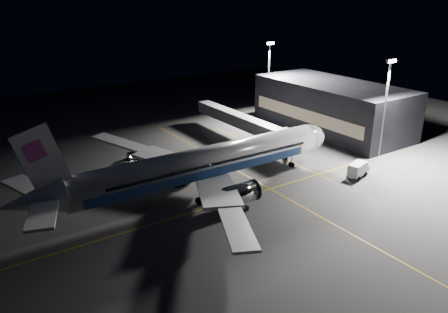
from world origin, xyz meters
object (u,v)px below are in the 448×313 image
object	(u,v)px
jet_bridge	(245,123)
service_truck	(359,169)
floodlight_mast_south	(386,100)
baggage_tug	(133,155)
floodlight_mast_north	(269,73)
safety_cone_c	(187,168)
airliner	(199,165)
safety_cone_a	(142,181)
safety_cone_b	(207,178)

from	to	relation	value
jet_bridge	service_truck	distance (m)	29.62
floodlight_mast_south	service_truck	size ratio (longest dim) A/B	3.53
floodlight_mast_south	baggage_tug	xyz separation A→B (m)	(-44.61, 27.63, -11.51)
jet_bridge	floodlight_mast_north	bearing A→B (deg)	37.74
baggage_tug	safety_cone_c	size ratio (longest dim) A/B	6.12
jet_bridge	baggage_tug	size ratio (longest dim) A/B	10.80
jet_bridge	floodlight_mast_north	xyz separation A→B (m)	(18.00, 13.93, 7.79)
airliner	floodlight_mast_south	distance (m)	42.13
floodlight_mast_south	airliner	bearing A→B (deg)	171.67
service_truck	safety_cone_a	distance (m)	41.07
airliner	safety_cone_c	distance (m)	11.75
jet_bridge	floodlight_mast_south	size ratio (longest dim) A/B	1.66
floodlight_mast_north	service_truck	world-z (taller)	floodlight_mast_north
floodlight_mast_north	airliner	bearing A→B (deg)	-142.09
floodlight_mast_north	safety_cone_b	size ratio (longest dim) A/B	35.86
service_truck	airliner	bearing A→B (deg)	144.53
floodlight_mast_south	service_truck	bearing A→B (deg)	-158.53
baggage_tug	service_truck	bearing A→B (deg)	-20.28
jet_bridge	safety_cone_c	xyz separation A→B (m)	(-20.05, -7.81, -4.32)
service_truck	safety_cone_c	size ratio (longest dim) A/B	11.26
safety_cone_b	safety_cone_c	size ratio (longest dim) A/B	1.11
jet_bridge	safety_cone_b	distance (m)	24.05
jet_bridge	floodlight_mast_north	distance (m)	24.06
airliner	safety_cone_c	xyz separation A→B (m)	(3.02, 10.24, -4.90)
jet_bridge	safety_cone_a	world-z (taller)	jet_bridge
baggage_tug	safety_cone_a	bearing A→B (deg)	-80.63
service_truck	jet_bridge	bearing A→B (deg)	86.37
floodlight_mast_north	safety_cone_c	size ratio (longest dim) A/B	39.76
safety_cone_a	floodlight_mast_south	bearing A→B (deg)	-17.76
jet_bridge	baggage_tug	bearing A→B (deg)	172.38
safety_cone_b	baggage_tug	bearing A→B (deg)	113.27
floodlight_mast_south	safety_cone_c	distance (m)	43.11
floodlight_mast_north	safety_cone_a	distance (m)	54.41
airliner	safety_cone_b	size ratio (longest dim) A/B	106.51
floodlight_mast_north	baggage_tug	world-z (taller)	floodlight_mast_north
floodlight_mast_north	floodlight_mast_south	bearing A→B (deg)	-90.00
airliner	safety_cone_a	distance (m)	12.60
jet_bridge	safety_cone_c	bearing A→B (deg)	-158.71
floodlight_mast_north	floodlight_mast_south	size ratio (longest dim) A/B	1.00
floodlight_mast_north	baggage_tug	distance (m)	47.23
jet_bridge	floodlight_mast_south	distance (m)	31.05
baggage_tug	floodlight_mast_north	bearing A→B (deg)	37.89
airliner	baggage_tug	xyz separation A→B (m)	(-3.54, 21.62, -4.30)
safety_cone_a	floodlight_mast_north	bearing A→B (deg)	25.24
floodlight_mast_south	floodlight_mast_north	bearing A→B (deg)	90.00
floodlight_mast_north	safety_cone_c	xyz separation A→B (m)	(-38.05, -21.74, -12.11)
baggage_tug	jet_bridge	bearing A→B (deg)	17.18
service_truck	safety_cone_b	bearing A→B (deg)	134.22
jet_bridge	service_truck	bearing A→B (deg)	-78.76
floodlight_mast_south	safety_cone_c	world-z (taller)	floodlight_mast_south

